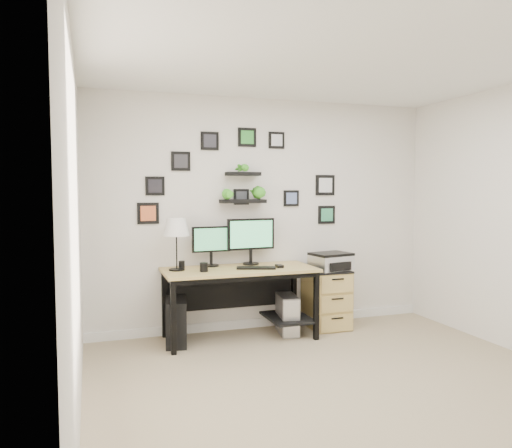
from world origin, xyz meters
name	(u,v)px	position (x,y,z in m)	size (l,w,h in m)	color
room	(266,322)	(0.00, 1.98, 0.05)	(4.00, 4.00, 4.00)	tan
desk	(242,279)	(-0.39, 1.67, 0.63)	(1.60, 0.70, 0.75)	tan
monitor_left	(211,243)	(-0.67, 1.86, 1.00)	(0.42, 0.18, 0.43)	black
monitor_right	(251,237)	(-0.23, 1.84, 1.05)	(0.55, 0.19, 0.51)	black
keyboard	(256,268)	(-0.27, 1.55, 0.76)	(0.41, 0.13, 0.02)	black
mouse	(279,266)	(0.00, 1.55, 0.77)	(0.07, 0.10, 0.03)	black
table_lamp	(176,228)	(-1.07, 1.71, 1.18)	(0.26, 0.26, 0.54)	black
mug	(204,267)	(-0.83, 1.54, 0.80)	(0.08, 0.08, 0.09)	black
pen_cup	(182,265)	(-1.01, 1.80, 0.79)	(0.07, 0.07, 0.08)	black
pc_tower_black	(176,322)	(-1.09, 1.66, 0.23)	(0.21, 0.46, 0.46)	black
pc_tower_grey	(287,314)	(0.13, 1.64, 0.21)	(0.26, 0.45, 0.42)	gray
file_cabinet	(327,298)	(0.64, 1.72, 0.34)	(0.43, 0.53, 0.67)	tan
printer	(331,261)	(0.67, 1.68, 0.77)	(0.48, 0.41, 0.19)	silver
wall_decor	(244,182)	(-0.28, 1.93, 1.66)	(2.31, 0.18, 1.09)	black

